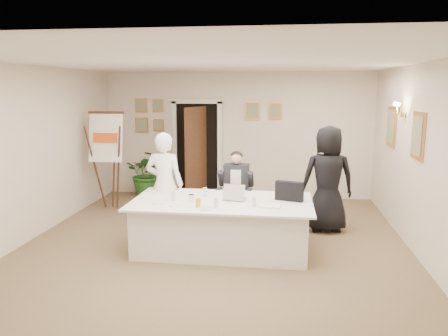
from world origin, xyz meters
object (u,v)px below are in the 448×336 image
standing_woman (328,179)px  paper_stack (270,206)px  conference_table (222,225)px  flip_chart (109,165)px  steel_jug (191,198)px  seated_man (236,190)px  laptop_bag (289,191)px  laptop (235,190)px  standing_man (165,184)px  oj_glass (198,203)px  potted_palm (148,173)px

standing_woman → paper_stack: size_ratio=6.30×
conference_table → flip_chart: bearing=142.1°
flip_chart → standing_woman: flip_chart is taller
steel_jug → seated_man: bearing=66.2°
seated_man → laptop_bag: bearing=-32.5°
laptop_bag → paper_stack: 0.52m
laptop → steel_jug: bearing=-150.3°
laptop → laptop_bag: bearing=12.2°
seated_man → standing_man: 1.26m
paper_stack → laptop_bag: bearing=56.4°
laptop → laptop_bag: (0.82, 0.04, 0.01)m
laptop → laptop_bag: laptop_bag is taller
standing_woman → oj_glass: size_ratio=14.02×
conference_table → steel_jug: (-0.44, -0.13, 0.44)m
potted_palm → paper_stack: (2.86, -3.46, 0.25)m
standing_man → potted_palm: bearing=-64.2°
standing_woman → steel_jug: 2.46m
flip_chart → seated_man: bearing=-19.0°
laptop → paper_stack: 0.67m
flip_chart → potted_palm: (0.44, 1.17, -0.36)m
steel_jug → potted_palm: bearing=117.2°
standing_woman → standing_man: bearing=5.8°
seated_man → steel_jug: 1.34m
laptop_bag → steel_jug: bearing=-152.9°
standing_woman → steel_jug: size_ratio=16.57×
standing_woman → potted_palm: standing_woman is taller
conference_table → standing_woman: (1.66, 1.16, 0.52)m
conference_table → flip_chart: (-2.58, 2.01, 0.51)m
standing_woman → oj_glass: standing_woman is taller
seated_man → laptop_bag: size_ratio=3.34×
standing_man → steel_jug: bearing=132.9°
paper_stack → flip_chart: bearing=145.2°
oj_glass → steel_jug: oj_glass is taller
potted_palm → steel_jug: potted_palm is taller
standing_woman → laptop: bearing=29.6°
seated_man → laptop_bag: 1.33m
conference_table → oj_glass: oj_glass is taller
paper_stack → seated_man: bearing=114.4°
conference_table → laptop: size_ratio=7.68×
standing_woman → steel_jug: standing_woman is taller
paper_stack → steel_jug: bearing=172.6°
flip_chart → standing_woman: bearing=-11.4°
potted_palm → seated_man: bearing=-42.9°
flip_chart → standing_man: 2.10m
standing_woman → potted_palm: size_ratio=1.70×
flip_chart → potted_palm: size_ratio=1.82×
potted_palm → paper_stack: size_ratio=3.71×
seated_man → paper_stack: 1.51m
oj_glass → paper_stack: bearing=8.0°
flip_chart → oj_glass: size_ratio=14.99×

